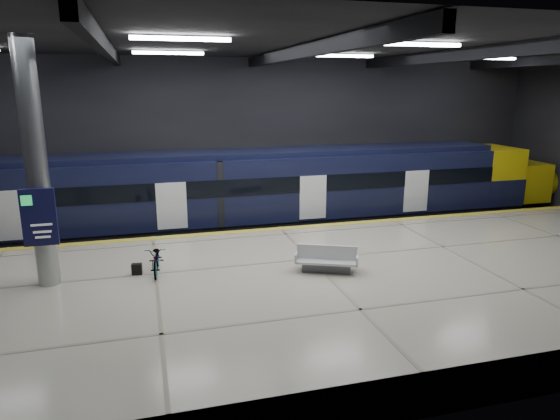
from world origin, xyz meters
name	(u,v)px	position (x,y,z in m)	size (l,w,h in m)	color
ground	(301,279)	(0.00, 0.00, 0.00)	(30.00, 30.00, 0.00)	black
room_shell	(303,116)	(0.00, 0.00, 5.72)	(30.10, 16.10, 8.05)	black
platform	(326,292)	(0.00, -2.50, 0.55)	(30.00, 11.00, 1.10)	beige
safety_strip	(281,229)	(0.00, 2.75, 1.11)	(30.00, 0.40, 0.01)	gold
rails	(265,234)	(0.00, 5.50, 0.08)	(30.00, 1.52, 0.16)	gray
train	(278,191)	(0.62, 5.50, 2.06)	(29.40, 2.84, 3.79)	black
bench	(327,262)	(0.11, -2.20, 1.40)	(2.07, 1.49, 0.84)	#595B60
bicycle	(157,259)	(-4.95, -0.95, 1.55)	(0.60, 1.73, 0.91)	#99999E
pannier_bag	(137,269)	(-5.55, -0.95, 1.28)	(0.30, 0.18, 0.35)	black
info_column	(36,169)	(-8.00, -1.03, 4.46)	(0.90, 0.78, 6.90)	#9EA0A5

